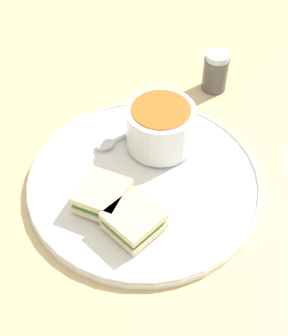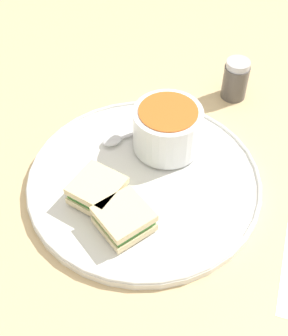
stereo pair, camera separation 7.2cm
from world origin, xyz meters
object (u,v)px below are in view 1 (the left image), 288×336
(soup_bowl, at_px, (160,126))
(salt_shaker, at_px, (215,72))
(spoon, at_px, (109,143))
(sandwich_half_far, at_px, (134,220))
(sandwich_half_near, at_px, (102,196))

(soup_bowl, height_order, salt_shaker, soup_bowl)
(soup_bowl, relative_size, salt_shaker, 1.44)
(spoon, xyz_separation_m, salt_shaker, (-0.23, -0.11, 0.02))
(sandwich_half_far, bearing_deg, salt_shaker, -129.62)
(soup_bowl, xyz_separation_m, sandwich_half_near, (0.12, 0.10, -0.02))
(sandwich_half_near, distance_m, sandwich_half_far, 0.07)
(spoon, relative_size, salt_shaker, 1.33)
(sandwich_half_far, bearing_deg, sandwich_half_near, -58.32)
(soup_bowl, bearing_deg, sandwich_half_near, 38.87)
(sandwich_half_far, xyz_separation_m, salt_shaker, (-0.23, -0.28, 0.00))
(sandwich_half_far, height_order, salt_shaker, salt_shaker)
(salt_shaker, bearing_deg, sandwich_half_far, 50.38)
(spoon, bearing_deg, soup_bowl, 147.25)
(sandwich_half_near, bearing_deg, salt_shaker, -139.80)
(spoon, xyz_separation_m, sandwich_half_far, (0.00, 0.17, 0.01))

